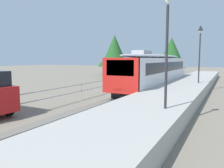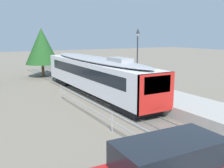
% 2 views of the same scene
% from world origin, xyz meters
% --- Properties ---
extents(ground_plane, '(160.00, 160.00, 0.00)m').
position_xyz_m(ground_plane, '(-3.00, 22.00, 0.00)').
color(ground_plane, slate).
extents(track_rails, '(3.20, 60.00, 0.14)m').
position_xyz_m(track_rails, '(0.00, 22.00, 0.03)').
color(track_rails, '#6B665B').
rests_on(track_rails, ground).
extents(commuter_train, '(2.82, 18.11, 3.74)m').
position_xyz_m(commuter_train, '(0.00, 29.92, 2.14)').
color(commuter_train, silver).
rests_on(commuter_train, track_rails).
extents(station_platform, '(3.90, 60.00, 0.90)m').
position_xyz_m(station_platform, '(3.25, 22.00, 0.45)').
color(station_platform, '#A8A59E').
rests_on(station_platform, ground).
extents(platform_lamp_far_end, '(0.34, 0.34, 5.35)m').
position_xyz_m(platform_lamp_far_end, '(4.33, 29.23, 4.62)').
color(platform_lamp_far_end, '#232328').
rests_on(platform_lamp_far_end, station_platform).
extents(tree_behind_carpark, '(4.39, 4.39, 6.53)m').
position_xyz_m(tree_behind_carpark, '(-1.36, 42.93, 4.16)').
color(tree_behind_carpark, brown).
rests_on(tree_behind_carpark, ground).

